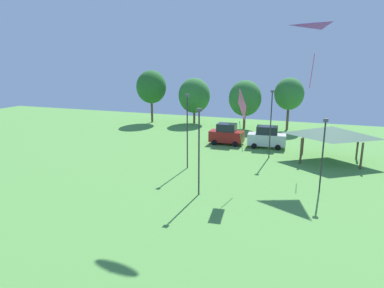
{
  "coord_description": "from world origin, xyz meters",
  "views": [
    {
      "loc": [
        3.27,
        1.04,
        9.98
      ],
      "look_at": [
        -1.91,
        15.17,
        6.29
      ],
      "focal_mm": 32.0,
      "sensor_mm": 36.0,
      "label": 1
    }
  ],
  "objects_px": {
    "treeline_tree_2": "(245,98)",
    "treeline_tree_1": "(194,96)",
    "kite_flying_3": "(320,43)",
    "treeline_tree_3": "(289,94)",
    "parked_car_second_from_left": "(267,137)",
    "treeline_tree_0": "(151,87)",
    "light_post_1": "(323,151)",
    "park_pavilion": "(332,131)",
    "light_post_3": "(187,128)",
    "parked_car_leftmost": "(227,134)",
    "light_post_0": "(199,147)",
    "light_post_2": "(271,121)",
    "kite_flying_0": "(242,107)"
  },
  "relations": [
    {
      "from": "treeline_tree_2",
      "to": "treeline_tree_1",
      "type": "bearing_deg",
      "value": 168.38
    },
    {
      "from": "kite_flying_3",
      "to": "treeline_tree_2",
      "type": "height_order",
      "value": "kite_flying_3"
    },
    {
      "from": "treeline_tree_1",
      "to": "treeline_tree_3",
      "type": "height_order",
      "value": "treeline_tree_3"
    },
    {
      "from": "parked_car_second_from_left",
      "to": "treeline_tree_2",
      "type": "bearing_deg",
      "value": 109.45
    },
    {
      "from": "treeline_tree_0",
      "to": "treeline_tree_3",
      "type": "bearing_deg",
      "value": 3.29
    },
    {
      "from": "light_post_1",
      "to": "park_pavilion",
      "type": "bearing_deg",
      "value": 84.56
    },
    {
      "from": "light_post_3",
      "to": "treeline_tree_3",
      "type": "bearing_deg",
      "value": 72.2
    },
    {
      "from": "parked_car_leftmost",
      "to": "light_post_3",
      "type": "relative_size",
      "value": 0.59
    },
    {
      "from": "kite_flying_3",
      "to": "light_post_0",
      "type": "height_order",
      "value": "kite_flying_3"
    },
    {
      "from": "light_post_2",
      "to": "treeline_tree_3",
      "type": "distance_m",
      "value": 16.3
    },
    {
      "from": "light_post_3",
      "to": "light_post_0",
      "type": "bearing_deg",
      "value": -61.73
    },
    {
      "from": "treeline_tree_2",
      "to": "kite_flying_3",
      "type": "bearing_deg",
      "value": -55.83
    },
    {
      "from": "kite_flying_0",
      "to": "parked_car_leftmost",
      "type": "xyz_separation_m",
      "value": [
        -4.67,
        13.85,
        -5.29
      ]
    },
    {
      "from": "light_post_2",
      "to": "parked_car_leftmost",
      "type": "bearing_deg",
      "value": 143.07
    },
    {
      "from": "kite_flying_3",
      "to": "treeline_tree_2",
      "type": "relative_size",
      "value": 0.62
    },
    {
      "from": "park_pavilion",
      "to": "treeline_tree_0",
      "type": "height_order",
      "value": "treeline_tree_0"
    },
    {
      "from": "light_post_1",
      "to": "treeline_tree_1",
      "type": "distance_m",
      "value": 31.66
    },
    {
      "from": "kite_flying_3",
      "to": "light_post_1",
      "type": "distance_m",
      "value": 12.07
    },
    {
      "from": "light_post_3",
      "to": "treeline_tree_1",
      "type": "relative_size",
      "value": 0.96
    },
    {
      "from": "treeline_tree_0",
      "to": "treeline_tree_2",
      "type": "height_order",
      "value": "treeline_tree_0"
    },
    {
      "from": "light_post_1",
      "to": "light_post_3",
      "type": "bearing_deg",
      "value": 169.59
    },
    {
      "from": "parked_car_second_from_left",
      "to": "treeline_tree_3",
      "type": "xyz_separation_m",
      "value": [
        1.29,
        12.0,
        4.01
      ]
    },
    {
      "from": "parked_car_second_from_left",
      "to": "light_post_2",
      "type": "relative_size",
      "value": 0.63
    },
    {
      "from": "parked_car_leftmost",
      "to": "light_post_1",
      "type": "relative_size",
      "value": 0.71
    },
    {
      "from": "kite_flying_0",
      "to": "light_post_0",
      "type": "relative_size",
      "value": 0.75
    },
    {
      "from": "park_pavilion",
      "to": "parked_car_leftmost",
      "type": "bearing_deg",
      "value": 163.91
    },
    {
      "from": "light_post_0",
      "to": "treeline_tree_0",
      "type": "distance_m",
      "value": 32.45
    },
    {
      "from": "parked_car_second_from_left",
      "to": "kite_flying_3",
      "type": "bearing_deg",
      "value": -43.27
    },
    {
      "from": "kite_flying_3",
      "to": "treeline_tree_0",
      "type": "relative_size",
      "value": 0.53
    },
    {
      "from": "parked_car_leftmost",
      "to": "treeline_tree_2",
      "type": "bearing_deg",
      "value": 89.08
    },
    {
      "from": "parked_car_second_from_left",
      "to": "treeline_tree_2",
      "type": "height_order",
      "value": "treeline_tree_2"
    },
    {
      "from": "park_pavilion",
      "to": "treeline_tree_3",
      "type": "xyz_separation_m",
      "value": [
        -5.52,
        15.29,
        2.18
      ]
    },
    {
      "from": "treeline_tree_3",
      "to": "light_post_3",
      "type": "bearing_deg",
      "value": -107.8
    },
    {
      "from": "parked_car_second_from_left",
      "to": "treeline_tree_1",
      "type": "distance_m",
      "value": 18.55
    },
    {
      "from": "kite_flying_0",
      "to": "treeline_tree_2",
      "type": "bearing_deg",
      "value": 100.87
    },
    {
      "from": "kite_flying_0",
      "to": "parked_car_leftmost",
      "type": "distance_m",
      "value": 15.55
    },
    {
      "from": "treeline_tree_2",
      "to": "light_post_3",
      "type": "bearing_deg",
      "value": -92.93
    },
    {
      "from": "park_pavilion",
      "to": "light_post_2",
      "type": "bearing_deg",
      "value": -170.95
    },
    {
      "from": "light_post_1",
      "to": "kite_flying_0",
      "type": "bearing_deg",
      "value": -169.61
    },
    {
      "from": "light_post_2",
      "to": "treeline_tree_0",
      "type": "relative_size",
      "value": 0.84
    },
    {
      "from": "parked_car_second_from_left",
      "to": "light_post_0",
      "type": "distance_m",
      "value": 16.85
    },
    {
      "from": "light_post_3",
      "to": "treeline_tree_0",
      "type": "xyz_separation_m",
      "value": [
        -14.37,
        21.25,
        1.87
      ]
    },
    {
      "from": "parked_car_leftmost",
      "to": "light_post_1",
      "type": "height_order",
      "value": "light_post_1"
    },
    {
      "from": "parked_car_second_from_left",
      "to": "light_post_2",
      "type": "bearing_deg",
      "value": -83.38
    },
    {
      "from": "light_post_1",
      "to": "treeline_tree_0",
      "type": "height_order",
      "value": "treeline_tree_0"
    },
    {
      "from": "parked_car_second_from_left",
      "to": "treeline_tree_0",
      "type": "xyz_separation_m",
      "value": [
        -20.3,
        10.76,
        4.53
      ]
    },
    {
      "from": "kite_flying_3",
      "to": "parked_car_second_from_left",
      "type": "bearing_deg",
      "value": 141.9
    },
    {
      "from": "light_post_1",
      "to": "treeline_tree_3",
      "type": "bearing_deg",
      "value": 100.62
    },
    {
      "from": "light_post_3",
      "to": "treeline_tree_2",
      "type": "relative_size",
      "value": 0.97
    },
    {
      "from": "parked_car_leftmost",
      "to": "treeline_tree_3",
      "type": "distance_m",
      "value": 14.0
    }
  ]
}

